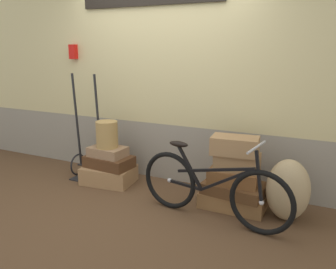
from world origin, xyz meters
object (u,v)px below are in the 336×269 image
object	(u,v)px
suitcase_3	(233,200)
suitcase_1	(109,162)
suitcase_7	(235,146)
suitcase_6	(237,162)
luggage_trolley	(88,155)
burlap_sack	(288,190)
bicycle	(211,188)
suitcase_4	(235,188)
suitcase_0	(109,175)
suitcase_2	(108,152)
wicker_basket	(107,134)
suitcase_5	(234,176)

from	to	relation	value
suitcase_3	suitcase_1	bearing A→B (deg)	-179.69
suitcase_1	suitcase_7	bearing A→B (deg)	2.78
suitcase_1	suitcase_6	bearing A→B (deg)	3.75
suitcase_1	luggage_trolley	world-z (taller)	luggage_trolley
burlap_sack	bicycle	size ratio (longest dim) A/B	0.39
suitcase_1	suitcase_7	world-z (taller)	suitcase_7
suitcase_6	suitcase_1	bearing A→B (deg)	173.72
suitcase_4	burlap_sack	xyz separation A→B (m)	(0.56, -0.02, 0.09)
suitcase_6	suitcase_0	bearing A→B (deg)	173.60
suitcase_2	suitcase_4	bearing A→B (deg)	2.86
suitcase_1	suitcase_4	xyz separation A→B (m)	(1.68, -0.01, -0.06)
suitcase_6	wicker_basket	world-z (taller)	wicker_basket
luggage_trolley	suitcase_5	bearing A→B (deg)	-1.66
suitcase_5	burlap_sack	bearing A→B (deg)	-4.52
suitcase_0	suitcase_3	world-z (taller)	suitcase_0
suitcase_5	suitcase_7	distance (m)	0.35
bicycle	luggage_trolley	bearing A→B (deg)	167.58
suitcase_2	suitcase_6	xyz separation A→B (m)	(1.70, 0.00, 0.11)
suitcase_1	bicycle	world-z (taller)	bicycle
suitcase_6	burlap_sack	bearing A→B (deg)	-9.75
suitcase_6	suitcase_7	xyz separation A→B (m)	(-0.03, -0.03, 0.19)
suitcase_0	burlap_sack	world-z (taller)	burlap_sack
suitcase_1	burlap_sack	size ratio (longest dim) A/B	0.93
suitcase_3	suitcase_7	size ratio (longest dim) A/B	1.44
suitcase_1	suitcase_0	bearing A→B (deg)	170.41
suitcase_0	suitcase_5	size ratio (longest dim) A/B	1.21
suitcase_0	burlap_sack	xyz separation A→B (m)	(2.25, -0.04, 0.21)
suitcase_1	burlap_sack	world-z (taller)	burlap_sack
suitcase_4	bicycle	size ratio (longest dim) A/B	0.39
suitcase_0	bicycle	distance (m)	1.61
suitcase_4	suitcase_5	world-z (taller)	suitcase_5
burlap_sack	bicycle	xyz separation A→B (m)	(-0.70, -0.35, 0.02)
suitcase_0	bicycle	xyz separation A→B (m)	(1.55, -0.39, 0.23)
suitcase_3	suitcase_5	xyz separation A→B (m)	(0.00, -0.03, 0.29)
suitcase_3	bicycle	world-z (taller)	bicycle
suitcase_4	suitcase_7	bearing A→B (deg)	-121.80
luggage_trolley	suitcase_6	bearing A→B (deg)	-1.01
suitcase_0	suitcase_6	xyz separation A→B (m)	(1.70, -0.00, 0.43)
suitcase_1	suitcase_6	world-z (taller)	suitcase_6
suitcase_4	bicycle	xyz separation A→B (m)	(-0.14, -0.37, 0.11)
wicker_basket	burlap_sack	bearing A→B (deg)	-0.63
suitcase_0	suitcase_1	xyz separation A→B (m)	(0.01, -0.00, 0.18)
suitcase_3	suitcase_4	size ratio (longest dim) A/B	1.08
suitcase_4	suitcase_5	xyz separation A→B (m)	(-0.01, -0.01, 0.14)
suitcase_4	luggage_trolley	distance (m)	2.04
wicker_basket	burlap_sack	world-z (taller)	wicker_basket
suitcase_6	wicker_basket	bearing A→B (deg)	174.03
suitcase_2	bicycle	size ratio (longest dim) A/B	0.28
suitcase_7	luggage_trolley	xyz separation A→B (m)	(-2.02, 0.06, -0.41)
burlap_sack	suitcase_6	bearing A→B (deg)	176.51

